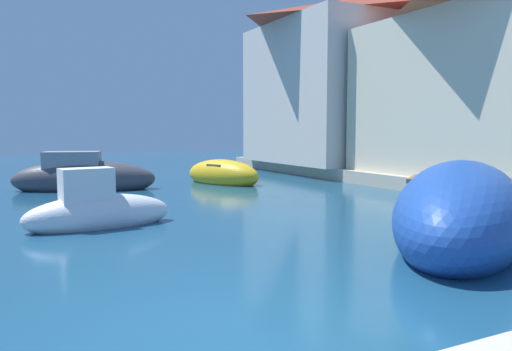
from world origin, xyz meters
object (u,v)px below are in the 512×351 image
Objects in this scene: moored_boat_1 at (460,215)px; waterfront_building_main at (502,79)px; moored_boat_0 at (83,178)px; waterfront_building_annex at (340,80)px; moored_boat_4 at (223,175)px; moored_boat_7 at (98,211)px.

waterfront_building_main reaches higher than moored_boat_1.
waterfront_building_annex is at bearing 28.33° from moored_boat_0.
waterfront_building_annex is at bearing 90.00° from waterfront_building_main.
waterfront_building_main is at bearing 176.46° from moored_boat_1.
moored_boat_4 is 8.97m from waterfront_building_annex.
moored_boat_1 is 11.65m from moored_boat_4.
waterfront_building_annex is (7.70, 14.26, 3.98)m from moored_boat_1.
moored_boat_1 reaches higher than moored_boat_7.
moored_boat_0 is at bearing 77.86° from moored_boat_7.
moored_boat_0 is 7.13m from moored_boat_7.
waterfront_building_annex reaches higher than moored_boat_7.
waterfront_building_main reaches higher than moored_boat_7.
moored_boat_7 is at bearing -63.78° from moored_boat_4.
moored_boat_1 is 1.54× the size of moored_boat_4.
waterfront_building_main is at bearing 25.91° from moored_boat_4.
waterfront_building_annex reaches higher than moored_boat_0.
moored_boat_0 is at bearing -104.64° from moored_boat_1.
waterfront_building_main is at bearing -10.30° from moored_boat_0.
moored_boat_0 is 0.48× the size of waterfront_building_main.
moored_boat_0 is 12.91m from moored_boat_1.
moored_boat_7 is (-5.88, -6.84, 0.01)m from moored_boat_4.
moored_boat_4 is at bearing 138.99° from waterfront_building_main.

